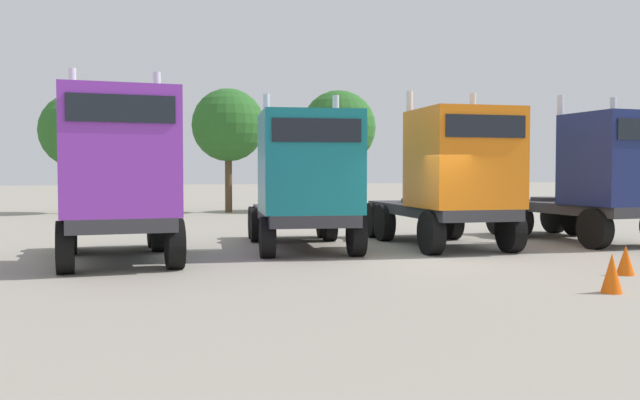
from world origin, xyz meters
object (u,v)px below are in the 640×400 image
(semi_truck_purple, at_px, (118,174))
(traffic_cone_mid, at_px, (626,260))
(semi_truck_orange, at_px, (453,176))
(semi_truck_navy, at_px, (601,177))
(semi_truck_teal, at_px, (306,180))
(traffic_cone_far, at_px, (612,273))

(semi_truck_purple, distance_m, traffic_cone_mid, 10.92)
(semi_truck_orange, relative_size, traffic_cone_mid, 10.24)
(semi_truck_navy, bearing_deg, semi_truck_purple, -89.37)
(semi_truck_navy, height_order, traffic_cone_mid, semi_truck_navy)
(semi_truck_purple, xyz_separation_m, semi_truck_teal, (4.74, 1.00, -0.16))
(semi_truck_purple, bearing_deg, semi_truck_orange, 92.36)
(semi_truck_orange, distance_m, semi_truck_navy, 4.69)
(semi_truck_navy, relative_size, traffic_cone_far, 8.51)
(traffic_cone_far, bearing_deg, semi_truck_orange, 82.41)
(semi_truck_orange, bearing_deg, semi_truck_navy, 92.20)
(traffic_cone_mid, height_order, traffic_cone_far, traffic_cone_far)
(traffic_cone_mid, bearing_deg, semi_truck_navy, 52.40)
(semi_truck_navy, distance_m, traffic_cone_far, 8.72)
(semi_truck_teal, bearing_deg, traffic_cone_far, 32.36)
(traffic_cone_mid, relative_size, traffic_cone_far, 0.88)
(traffic_cone_mid, bearing_deg, semi_truck_orange, 99.22)
(semi_truck_orange, bearing_deg, traffic_cone_mid, 15.22)
(semi_truck_orange, xyz_separation_m, traffic_cone_far, (-0.91, -6.81, -1.62))
(semi_truck_purple, xyz_separation_m, traffic_cone_mid, (9.55, -5.00, -1.73))
(semi_truck_purple, relative_size, traffic_cone_far, 8.43)
(traffic_cone_mid, xyz_separation_m, traffic_cone_far, (-1.76, -1.53, 0.04))
(semi_truck_purple, distance_m, semi_truck_teal, 4.85)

